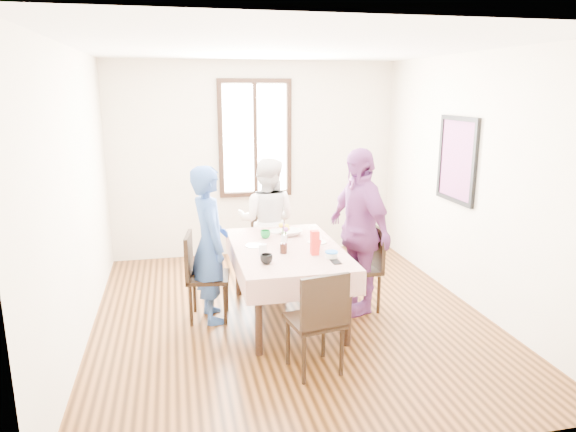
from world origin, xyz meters
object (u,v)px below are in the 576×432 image
Objects in this scene: chair_near at (315,320)px; chair_far at (268,246)px; person_right at (358,231)px; person_far at (268,221)px; chair_right at (358,269)px; dining_table at (287,283)px; chair_left at (208,277)px; person_left at (209,244)px.

chair_far is at bearing 80.14° from chair_near.
person_far is at bearing -155.81° from person_right.
chair_right is 0.42m from person_right.
dining_table is 1.13m from person_far.
chair_far reaches higher than dining_table.
person_right is at bearing 87.13° from chair_right.
chair_left is 1.62m from person_right.
chair_right is (1.58, -0.10, 0.00)m from chair_left.
chair_left is at bearing -106.77° from person_right.
person_right reaches higher than dining_table.
person_right is (0.77, -1.03, 0.42)m from chair_far.
person_right is at bearing 94.79° from chair_left.
person_far reaches higher than chair_near.
chair_right is at bearing 3.54° from dining_table.
dining_table is at bearing 80.14° from chair_near.
chair_right is at bearing 150.93° from person_far.
chair_left is (-0.79, 0.15, 0.08)m from dining_table.
chair_right is 1.00× the size of chair_far.
person_left reaches higher than dining_table.
dining_table is 1.02× the size of person_far.
person_right is (0.77, 1.12, 0.42)m from chair_near.
chair_far is (-0.79, 1.03, 0.00)m from chair_right.
chair_near is 0.59× the size of person_far.
chair_near is 0.57× the size of person_left.
chair_far is 1.25m from person_left.
person_far is (-0.79, 1.01, 0.31)m from chair_right.
person_far reaches higher than chair_far.
person_left reaches higher than chair_far.
chair_left is at bearing 169.49° from dining_table.
chair_far is at bearing 34.73° from chair_right.
chair_left is 0.59× the size of person_far.
person_right is (1.54, -0.10, 0.07)m from person_left.
person_far is 1.27m from person_right.
chair_left is at bearing 71.80° from person_far.
person_right is at bearing 45.75° from chair_near.
chair_near is 2.15m from person_far.
person_far is at bearing 90.00° from dining_table.
person_far is at bearing 147.37° from chair_left.
person_left is 1.19m from person_far.
chair_left is 1.00× the size of chair_right.
person_right is at bearing 150.18° from person_far.
dining_table is 0.98× the size of person_left.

